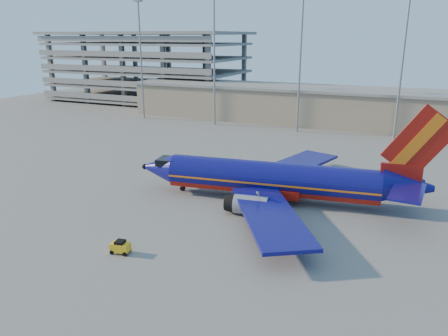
% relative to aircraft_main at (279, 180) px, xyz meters
% --- Properties ---
extents(ground, '(220.00, 220.00, 0.00)m').
position_rel_aircraft_main_xyz_m(ground, '(-3.94, -4.00, -2.79)').
color(ground, slate).
rests_on(ground, ground).
extents(terminal_building, '(122.00, 16.00, 8.50)m').
position_rel_aircraft_main_xyz_m(terminal_building, '(6.06, 54.00, 1.53)').
color(terminal_building, '#88755E').
rests_on(terminal_building, ground).
extents(parking_garage, '(62.00, 32.00, 21.40)m').
position_rel_aircraft_main_xyz_m(parking_garage, '(-65.94, 70.05, 8.94)').
color(parking_garage, slate).
rests_on(parking_garage, ground).
extents(light_mast_row, '(101.60, 1.60, 28.65)m').
position_rel_aircraft_main_xyz_m(light_mast_row, '(1.06, 42.00, 14.77)').
color(light_mast_row, gray).
rests_on(light_mast_row, ground).
extents(aircraft_main, '(38.40, 36.70, 13.04)m').
position_rel_aircraft_main_xyz_m(aircraft_main, '(0.00, 0.00, 0.00)').
color(aircraft_main, navy).
rests_on(aircraft_main, ground).
extents(baggage_tug, '(1.97, 1.38, 1.30)m').
position_rel_aircraft_main_xyz_m(baggage_tug, '(-9.55, -19.83, -2.11)').
color(baggage_tug, yellow).
rests_on(baggage_tug, ground).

